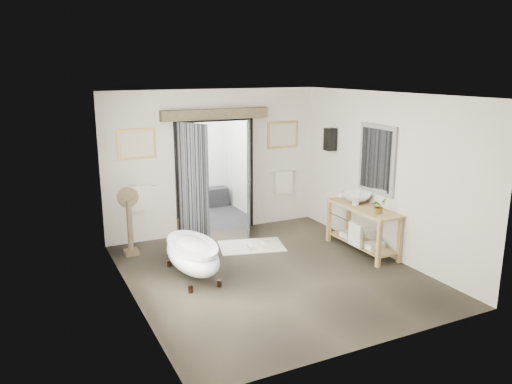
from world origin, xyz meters
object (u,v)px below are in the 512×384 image
Objects in this scene: rug at (251,246)px; basin at (356,198)px; clawfoot_tub at (192,254)px; vanity at (362,225)px.

basin is (1.75, -0.86, 0.93)m from rug.
clawfoot_tub is 1.33× the size of rug.
vanity reaches higher than clawfoot_tub.
clawfoot_tub is at bearing 174.91° from vanity.
clawfoot_tub is 3.26m from basin.
basin reaches higher than rug.
vanity is at bearing -100.80° from basin.
vanity is 1.33× the size of rug.
rug is 2.24× the size of basin.
clawfoot_tub is 3.18m from vanity.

